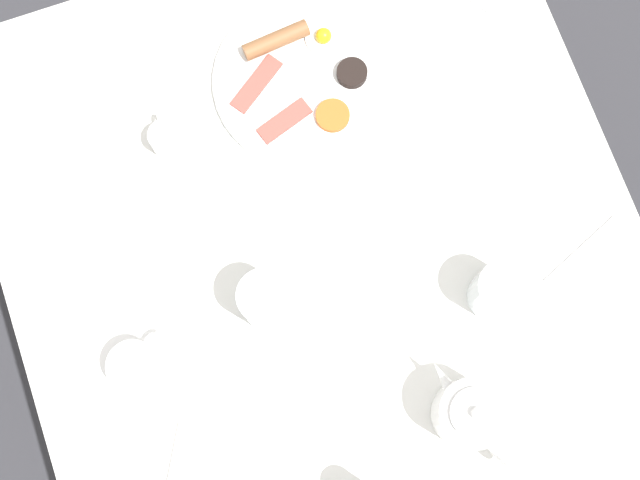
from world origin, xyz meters
The scene contains 10 objects.
ground_plane centered at (0.00, 0.00, 0.00)m, with size 8.00×8.00×0.00m, color #333338.
table centered at (0.00, 0.00, 0.68)m, with size 1.09×1.01×0.75m.
breakfast_plate centered at (0.27, -0.07, 0.75)m, with size 0.31×0.31×0.04m.
teapot_near centered at (-0.33, -0.12, 0.80)m, with size 0.19×0.10×0.13m.
teacup_with_saucer_left centered at (-0.10, 0.33, 0.77)m, with size 0.16×0.16×0.06m.
water_glass_tall centered at (-0.07, 0.11, 0.80)m, with size 0.08×0.08×0.11m.
water_glass_short centered at (-0.17, -0.23, 0.80)m, with size 0.08×0.08×0.11m.
creamer_jug centered at (0.24, 0.18, 0.77)m, with size 0.07×0.05×0.05m.
napkin_folded centered at (-0.29, 0.26, 0.75)m, with size 0.18×0.20×0.01m.
fork_by_plate centered at (-0.15, -0.39, 0.75)m, with size 0.07×0.16×0.00m.
Camera 1 is at (-0.27, 0.09, 2.16)m, focal length 50.00 mm.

